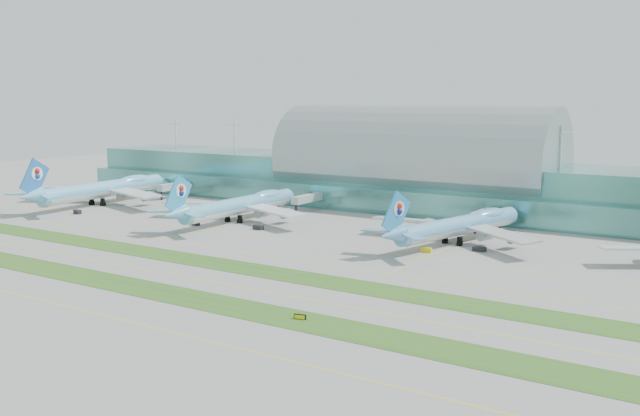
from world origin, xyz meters
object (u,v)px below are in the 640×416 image
Objects in this scene: terminal at (415,174)px; airliner_a at (105,188)px; airliner_b at (241,204)px; airliner_c at (460,224)px; taxiway_sign_east at (300,317)px.

terminal is 4.07× the size of airliner_a.
airliner_c is at bearing 3.41° from airliner_b.
airliner_c is at bearing -53.40° from terminal.
taxiway_sign_east is (88.43, -88.58, -5.81)m from airliner_b.
airliner_a is 1.18× the size of airliner_c.
airliner_b is at bearing -120.49° from terminal.
terminal is at bearing 140.30° from airliner_c.
airliner_a is 30.48× the size of taxiway_sign_east.
airliner_a reaches higher than airliner_b.
airliner_b is (-39.82, -67.63, -7.84)m from terminal.
airliner_b is 85.86m from airliner_c.
terminal reaches higher than taxiway_sign_east.
taxiway_sign_east is at bearing -72.71° from terminal.
terminal is 4.81× the size of airliner_c.
terminal is 123.99× the size of taxiway_sign_east.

